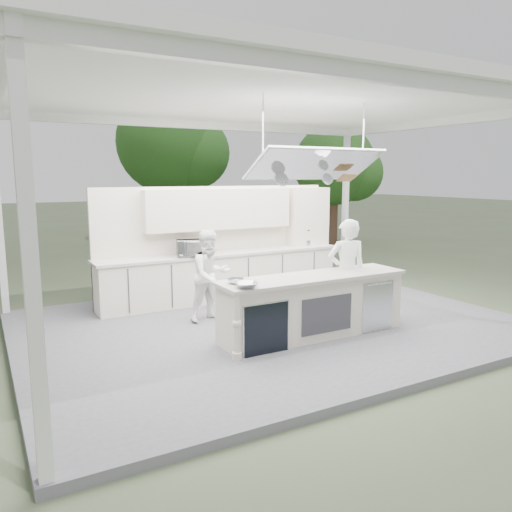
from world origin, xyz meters
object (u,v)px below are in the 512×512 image
demo_island (312,306)px  head_chef (347,272)px  back_counter (223,275)px  sous_chef (211,275)px

demo_island → head_chef: (0.86, 0.25, 0.41)m
back_counter → sous_chef: sous_chef is taller
head_chef → sous_chef: 2.29m
demo_island → head_chef: size_ratio=1.76×
demo_island → back_counter: same height
head_chef → demo_island: bearing=34.4°
demo_island → head_chef: bearing=16.0°
sous_chef → back_counter: bearing=46.2°
back_counter → sous_chef: (-0.84, -1.26, 0.30)m
back_counter → head_chef: head_chef is taller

